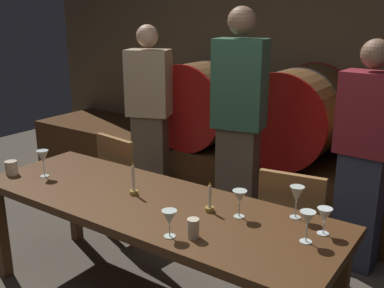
{
  "coord_description": "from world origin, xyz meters",
  "views": [
    {
      "loc": [
        1.43,
        -1.56,
        1.81
      ],
      "look_at": [
        -0.05,
        0.57,
        1.03
      ],
      "focal_mm": 42.04,
      "sensor_mm": 36.0,
      "label": 1
    }
  ],
  "objects_px": {
    "wine_barrel_center": "(298,114)",
    "chair_right": "(293,227)",
    "candle_right": "(210,203)",
    "wine_glass_left": "(169,218)",
    "wine_barrel_left": "(207,102)",
    "wine_glass_far_left": "(43,157)",
    "cup_right": "(193,228)",
    "chair_left": "(127,182)",
    "dining_table": "(149,212)",
    "wine_glass_center_left": "(240,197)",
    "candle_left": "(134,186)",
    "guest_left": "(150,118)",
    "wine_glass_center_right": "(297,195)",
    "cup_left": "(11,168)",
    "wine_glass_right": "(307,219)",
    "wine_glass_far_right": "(324,216)",
    "guest_center": "(239,127)",
    "guest_right": "(364,158)"
  },
  "relations": [
    {
      "from": "guest_left",
      "to": "cup_left",
      "type": "relative_size",
      "value": 17.73
    },
    {
      "from": "dining_table",
      "to": "chair_left",
      "type": "bearing_deg",
      "value": 141.1
    },
    {
      "from": "wine_barrel_center",
      "to": "wine_glass_left",
      "type": "relative_size",
      "value": 6.17
    },
    {
      "from": "wine_glass_far_right",
      "to": "dining_table",
      "type": "bearing_deg",
      "value": -169.27
    },
    {
      "from": "wine_barrel_left",
      "to": "candle_left",
      "type": "height_order",
      "value": "wine_barrel_left"
    },
    {
      "from": "wine_glass_far_left",
      "to": "cup_left",
      "type": "relative_size",
      "value": 1.92
    },
    {
      "from": "guest_left",
      "to": "guest_right",
      "type": "xyz_separation_m",
      "value": [
        1.9,
        0.02,
        -0.03
      ]
    },
    {
      "from": "chair_left",
      "to": "wine_glass_center_right",
      "type": "xyz_separation_m",
      "value": [
        1.54,
        -0.31,
        0.37
      ]
    },
    {
      "from": "wine_glass_far_left",
      "to": "wine_glass_right",
      "type": "distance_m",
      "value": 1.8
    },
    {
      "from": "dining_table",
      "to": "chair_right",
      "type": "distance_m",
      "value": 0.92
    },
    {
      "from": "chair_right",
      "to": "cup_right",
      "type": "relative_size",
      "value": 8.81
    },
    {
      "from": "wine_barrel_center",
      "to": "cup_left",
      "type": "bearing_deg",
      "value": -121.22
    },
    {
      "from": "wine_glass_center_right",
      "to": "cup_right",
      "type": "distance_m",
      "value": 0.6
    },
    {
      "from": "wine_glass_far_left",
      "to": "wine_glass_center_left",
      "type": "height_order",
      "value": "wine_glass_far_left"
    },
    {
      "from": "wine_glass_center_left",
      "to": "guest_center",
      "type": "bearing_deg",
      "value": 119.59
    },
    {
      "from": "wine_barrel_left",
      "to": "wine_glass_center_left",
      "type": "relative_size",
      "value": 5.65
    },
    {
      "from": "wine_barrel_left",
      "to": "wine_glass_center_left",
      "type": "xyz_separation_m",
      "value": [
        1.32,
        -1.72,
        -0.09
      ]
    },
    {
      "from": "wine_barrel_center",
      "to": "chair_right",
      "type": "distance_m",
      "value": 1.38
    },
    {
      "from": "guest_center",
      "to": "wine_glass_right",
      "type": "height_order",
      "value": "guest_center"
    },
    {
      "from": "dining_table",
      "to": "guest_right",
      "type": "relative_size",
      "value": 1.4
    },
    {
      "from": "wine_glass_left",
      "to": "guest_left",
      "type": "bearing_deg",
      "value": 132.75
    },
    {
      "from": "guest_right",
      "to": "wine_barrel_center",
      "type": "bearing_deg",
      "value": -36.01
    },
    {
      "from": "candle_left",
      "to": "wine_glass_far_right",
      "type": "distance_m",
      "value": 1.14
    },
    {
      "from": "cup_left",
      "to": "wine_glass_far_left",
      "type": "bearing_deg",
      "value": 25.99
    },
    {
      "from": "wine_glass_center_left",
      "to": "cup_right",
      "type": "distance_m",
      "value": 0.35
    },
    {
      "from": "candle_left",
      "to": "cup_right",
      "type": "bearing_deg",
      "value": -21.57
    },
    {
      "from": "wine_glass_center_right",
      "to": "wine_glass_far_right",
      "type": "relative_size",
      "value": 1.29
    },
    {
      "from": "dining_table",
      "to": "wine_glass_center_left",
      "type": "bearing_deg",
      "value": 11.98
    },
    {
      "from": "dining_table",
      "to": "wine_glass_center_right",
      "type": "xyz_separation_m",
      "value": [
        0.8,
        0.28,
        0.2
      ]
    },
    {
      "from": "wine_barrel_center",
      "to": "wine_glass_center_right",
      "type": "height_order",
      "value": "wine_barrel_center"
    },
    {
      "from": "wine_barrel_center",
      "to": "wine_barrel_left",
      "type": "bearing_deg",
      "value": 180.0
    },
    {
      "from": "wine_glass_center_right",
      "to": "chair_right",
      "type": "bearing_deg",
      "value": 112.03
    },
    {
      "from": "dining_table",
      "to": "guest_left",
      "type": "distance_m",
      "value": 1.58
    },
    {
      "from": "candle_right",
      "to": "wine_glass_left",
      "type": "xyz_separation_m",
      "value": [
        -0.01,
        -0.36,
        0.05
      ]
    },
    {
      "from": "candle_left",
      "to": "cup_left",
      "type": "height_order",
      "value": "candle_left"
    },
    {
      "from": "wine_glass_left",
      "to": "cup_left",
      "type": "bearing_deg",
      "value": 176.67
    },
    {
      "from": "wine_barrel_center",
      "to": "guest_right",
      "type": "height_order",
      "value": "guest_right"
    },
    {
      "from": "wine_barrel_left",
      "to": "wine_glass_far_left",
      "type": "distance_m",
      "value": 1.92
    },
    {
      "from": "wine_barrel_center",
      "to": "chair_left",
      "type": "distance_m",
      "value": 1.59
    },
    {
      "from": "cup_right",
      "to": "wine_glass_center_right",
      "type": "bearing_deg",
      "value": 56.68
    },
    {
      "from": "wine_barrel_center",
      "to": "candle_left",
      "type": "xyz_separation_m",
      "value": [
        -0.31,
        -1.81,
        -0.15
      ]
    },
    {
      "from": "cup_right",
      "to": "chair_left",
      "type": "bearing_deg",
      "value": 146.0
    },
    {
      "from": "chair_left",
      "to": "wine_glass_center_left",
      "type": "height_order",
      "value": "same"
    },
    {
      "from": "chair_left",
      "to": "cup_left",
      "type": "xyz_separation_m",
      "value": [
        -0.32,
        -0.79,
        0.29
      ]
    },
    {
      "from": "dining_table",
      "to": "chair_left",
      "type": "relative_size",
      "value": 2.61
    },
    {
      "from": "candle_left",
      "to": "chair_left",
      "type": "bearing_deg",
      "value": 136.25
    },
    {
      "from": "guest_left",
      "to": "dining_table",
      "type": "bearing_deg",
      "value": 108.06
    },
    {
      "from": "wine_glass_right",
      "to": "wine_glass_far_right",
      "type": "distance_m",
      "value": 0.14
    },
    {
      "from": "wine_glass_far_left",
      "to": "wine_glass_right",
      "type": "height_order",
      "value": "wine_glass_far_left"
    },
    {
      "from": "candle_right",
      "to": "wine_glass_right",
      "type": "bearing_deg",
      "value": -2.39
    }
  ]
}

